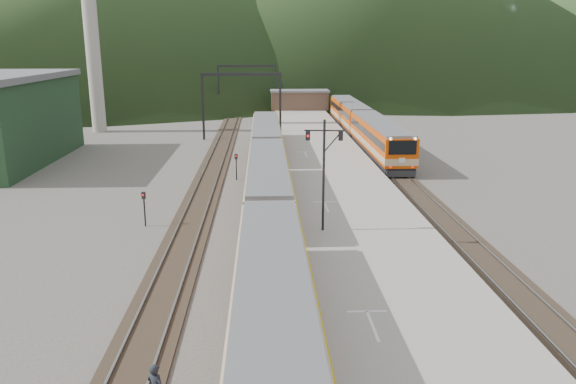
{
  "coord_description": "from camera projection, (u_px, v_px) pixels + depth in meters",
  "views": [
    {
      "loc": [
        -0.25,
        -13.07,
        11.38
      ],
      "look_at": [
        1.29,
        22.17,
        2.0
      ],
      "focal_mm": 35.0,
      "sensor_mm": 36.0,
      "label": 1
    }
  ],
  "objects": [
    {
      "name": "track_main",
      "position": [
        267.0,
        164.0,
        54.16
      ],
      "size": [
        2.6,
        200.0,
        0.23
      ],
      "color": "black",
      "rests_on": "ground"
    },
    {
      "name": "signal_mast",
      "position": [
        324.0,
        164.0,
        31.18
      ],
      "size": [
        2.2,
        0.38,
        6.35
      ],
      "color": "black",
      "rests_on": "platform"
    },
    {
      "name": "track_second",
      "position": [
        384.0,
        163.0,
        54.65
      ],
      "size": [
        2.6,
        200.0,
        0.23
      ],
      "color": "black",
      "rests_on": "ground"
    },
    {
      "name": "gantry_far",
      "position": [
        247.0,
        80.0,
        91.24
      ],
      "size": [
        9.55,
        0.25,
        8.0
      ],
      "color": "black",
      "rests_on": "ground"
    },
    {
      "name": "short_signal_b",
      "position": [
        236.0,
        163.0,
        47.82
      ],
      "size": [
        0.27,
        0.24,
        2.27
      ],
      "color": "black",
      "rests_on": "ground"
    },
    {
      "name": "platform",
      "position": [
        327.0,
        164.0,
        52.35
      ],
      "size": [
        8.0,
        100.0,
        1.0
      ],
      "primitive_type": "cube",
      "color": "gray",
      "rests_on": "ground"
    },
    {
      "name": "short_signal_c",
      "position": [
        144.0,
        204.0,
        35.64
      ],
      "size": [
        0.26,
        0.21,
        2.27
      ],
      "color": "black",
      "rests_on": "ground"
    },
    {
      "name": "hill_c",
      "position": [
        548.0,
        7.0,
        216.54
      ],
      "size": [
        160.0,
        160.0,
        50.0
      ],
      "primitive_type": "cone",
      "color": "#304B20",
      "rests_on": "ground"
    },
    {
      "name": "second_train",
      "position": [
        362.0,
        125.0,
        66.65
      ],
      "size": [
        2.89,
        39.34,
        3.53
      ],
      "color": "#C84102",
      "rests_on": "track_second"
    },
    {
      "name": "smokestack",
      "position": [
        90.0,
        13.0,
        70.63
      ],
      "size": [
        1.8,
        1.8,
        30.0
      ],
      "primitive_type": "cylinder",
      "color": "#9E998E",
      "rests_on": "ground"
    },
    {
      "name": "track_far",
      "position": [
        215.0,
        165.0,
        53.95
      ],
      "size": [
        2.6,
        200.0,
        0.23
      ],
      "color": "black",
      "rests_on": "ground"
    },
    {
      "name": "gantry_near",
      "position": [
        241.0,
        93.0,
        67.1
      ],
      "size": [
        9.55,
        0.25,
        8.0
      ],
      "color": "black",
      "rests_on": "ground"
    },
    {
      "name": "station_shed",
      "position": [
        299.0,
        100.0,
        90.44
      ],
      "size": [
        9.4,
        4.4,
        3.1
      ],
      "color": "brown",
      "rests_on": "platform"
    },
    {
      "name": "main_train",
      "position": [
        268.0,
        188.0,
        38.0
      ],
      "size": [
        2.74,
        56.19,
        3.34
      ],
      "color": "tan",
      "rests_on": "track_main"
    }
  ]
}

